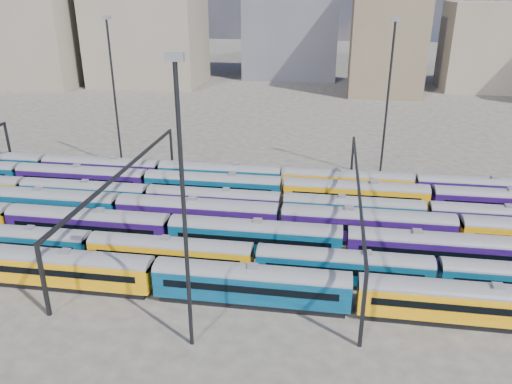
# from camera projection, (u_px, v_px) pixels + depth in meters

# --- Properties ---
(ground) EXTENTS (500.00, 500.00, 0.00)m
(ground) POSITION_uv_depth(u_px,v_px,m) (275.00, 236.00, 64.54)
(ground) COLOR #3D3834
(ground) RESTS_ON ground
(rake_0) EXTENTS (101.40, 2.97, 5.00)m
(rake_0) POSITION_uv_depth(u_px,v_px,m) (464.00, 299.00, 47.07)
(rake_0) COLOR black
(rake_0) RESTS_ON ground
(rake_1) EXTENTS (114.53, 2.80, 4.69)m
(rake_1) POSITION_uv_depth(u_px,v_px,m) (255.00, 257.00, 54.62)
(rake_1) COLOR black
(rake_1) RESTS_ON ground
(rake_2) EXTENTS (146.92, 3.07, 5.17)m
(rake_2) POSITION_uv_depth(u_px,v_px,m) (255.00, 234.00, 59.19)
(rake_2) COLOR black
(rake_2) RESTS_ON ground
(rake_3) EXTENTS (107.76, 3.16, 5.32)m
(rake_3) POSITION_uv_depth(u_px,v_px,m) (197.00, 211.00, 64.90)
(rake_3) COLOR black
(rake_3) RESTS_ON ground
(rake_4) EXTENTS (133.41, 2.79, 4.68)m
(rake_4) POSITION_uv_depth(u_px,v_px,m) (353.00, 208.00, 66.77)
(rake_4) COLOR black
(rake_4) RESTS_ON ground
(rake_5) EXTENTS (145.18, 3.03, 5.11)m
(rake_5) POSITION_uv_depth(u_px,v_px,m) (355.00, 192.00, 71.19)
(rake_5) COLOR black
(rake_5) RESTS_ON ground
(rake_6) EXTENTS (118.57, 2.89, 4.86)m
(rake_6) POSITION_uv_depth(u_px,v_px,m) (282.00, 177.00, 77.34)
(rake_6) COLOR black
(rake_6) RESTS_ON ground
(gantry_1) EXTENTS (0.35, 40.35, 8.03)m
(gantry_1) POSITION_uv_depth(u_px,v_px,m) (123.00, 179.00, 64.74)
(gantry_1) COLOR black
(gantry_1) RESTS_ON ground
(gantry_2) EXTENTS (0.35, 40.35, 8.03)m
(gantry_2) POSITION_uv_depth(u_px,v_px,m) (358.00, 192.00, 60.53)
(gantry_2) COLOR black
(gantry_2) RESTS_ON ground
(mast_1) EXTENTS (1.40, 0.50, 25.60)m
(mast_1) POSITION_uv_depth(u_px,v_px,m) (114.00, 89.00, 83.47)
(mast_1) COLOR black
(mast_1) RESTS_ON ground
(mast_2) EXTENTS (1.40, 0.50, 25.60)m
(mast_2) POSITION_uv_depth(u_px,v_px,m) (183.00, 203.00, 39.80)
(mast_2) COLOR black
(mast_2) RESTS_ON ground
(mast_3) EXTENTS (1.40, 0.50, 25.60)m
(mast_3) POSITION_uv_depth(u_px,v_px,m) (388.00, 95.00, 78.99)
(mast_3) COLOR black
(mast_3) RESTS_ON ground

